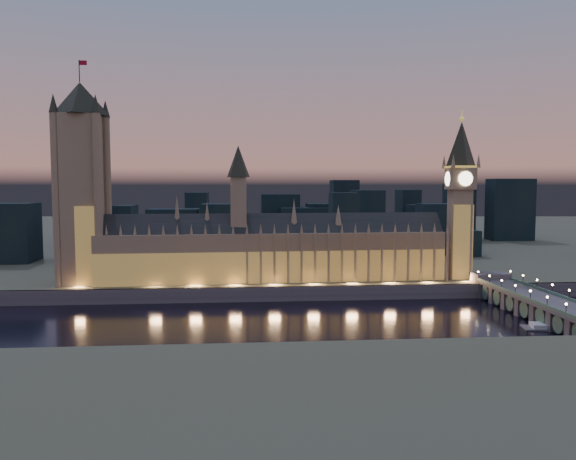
{
  "coord_description": "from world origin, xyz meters",
  "views": [
    {
      "loc": [
        -20.83,
        -261.33,
        63.35
      ],
      "look_at": [
        5.0,
        55.0,
        38.0
      ],
      "focal_mm": 35.0,
      "sensor_mm": 36.0,
      "label": 1
    }
  ],
  "objects": [
    {
      "name": "city_backdrop",
      "position": [
        35.68,
        247.17,
        30.44
      ],
      "size": [
        485.07,
        215.63,
        87.75
      ],
      "color": "black",
      "rests_on": "north_bank"
    },
    {
      "name": "westminster_bridge",
      "position": [
        120.16,
        -3.44,
        5.98
      ],
      "size": [
        19.7,
        113.0,
        15.9
      ],
      "color": "#4B4050",
      "rests_on": "ground"
    },
    {
      "name": "palace_of_westminster",
      "position": [
        -3.84,
        61.74,
        26.37
      ],
      "size": [
        202.0,
        28.29,
        78.0
      ],
      "color": "#997159",
      "rests_on": "north_bank"
    },
    {
      "name": "north_bank",
      "position": [
        0.0,
        520.0,
        4.0
      ],
      "size": [
        2000.0,
        960.0,
        8.0
      ],
      "primitive_type": "cube",
      "color": "brown",
      "rests_on": "ground"
    },
    {
      "name": "victoria_tower",
      "position": [
        -110.0,
        61.93,
        69.69
      ],
      "size": [
        31.68,
        31.68,
        124.2
      ],
      "color": "#997159",
      "rests_on": "north_bank"
    },
    {
      "name": "ground_plane",
      "position": [
        0.0,
        0.0,
        0.0
      ],
      "size": [
        2000.0,
        2000.0,
        0.0
      ],
      "primitive_type": "plane",
      "color": "black",
      "rests_on": "ground"
    },
    {
      "name": "embankment_wall",
      "position": [
        0.0,
        41.0,
        4.0
      ],
      "size": [
        2000.0,
        2.5,
        8.0
      ],
      "primitive_type": "cube",
      "color": "#4B4050",
      "rests_on": "ground"
    },
    {
      "name": "elizabeth_tower",
      "position": [
        108.0,
        61.92,
        63.09
      ],
      "size": [
        18.0,
        18.0,
        99.2
      ],
      "color": "#997159",
      "rests_on": "north_bank"
    },
    {
      "name": "river_boat",
      "position": [
        123.0,
        -30.07,
        1.56
      ],
      "size": [
        41.79,
        17.42,
        4.5
      ],
      "color": "#4B4050",
      "rests_on": "ground"
    }
  ]
}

